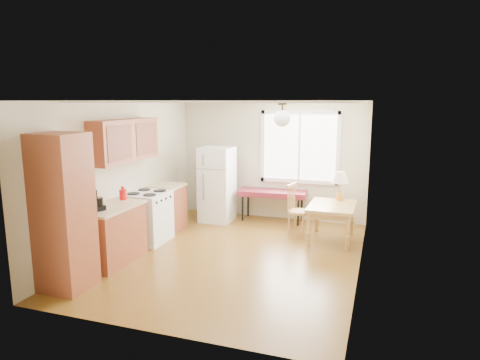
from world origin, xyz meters
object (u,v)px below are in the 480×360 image
at_px(refrigerator, 217,184).
at_px(bench, 272,194).
at_px(dining_table, 332,210).
at_px(chair, 295,205).

height_order(refrigerator, bench, refrigerator).
distance_m(refrigerator, dining_table, 2.51).
distance_m(dining_table, chair, 0.77).
height_order(bench, dining_table, dining_table).
bearing_deg(dining_table, chair, 159.54).
xyz_separation_m(refrigerator, chair, (1.71, -0.30, -0.25)).
height_order(refrigerator, chair, refrigerator).
bearing_deg(refrigerator, chair, -9.44).
relative_size(refrigerator, chair, 1.68).
relative_size(dining_table, chair, 1.15).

